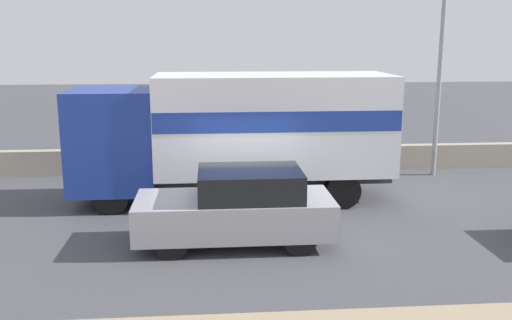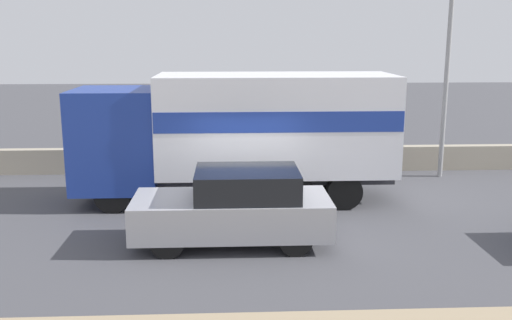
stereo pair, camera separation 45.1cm
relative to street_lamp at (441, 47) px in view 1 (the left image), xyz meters
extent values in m
plane|color=#47474C|center=(-6.04, -5.02, -3.89)|extent=(80.00, 80.00, 0.00)
cube|color=#A39984|center=(-6.04, 0.93, -3.51)|extent=(60.00, 0.35, 0.77)
cylinder|color=gray|center=(0.00, 0.00, -0.67)|extent=(0.14, 0.14, 6.45)
cube|color=navy|center=(-9.29, -2.26, -2.24)|extent=(2.10, 2.22, 2.52)
cube|color=black|center=(-10.32, -2.26, -1.73)|extent=(0.06, 1.89, 1.11)
cube|color=#2D2D33|center=(-5.25, -2.26, -3.24)|extent=(5.98, 1.30, 0.25)
cube|color=white|center=(-5.25, -2.26, -1.87)|extent=(5.98, 2.36, 2.49)
cube|color=navy|center=(-5.25, -2.26, -1.67)|extent=(5.95, 2.38, 0.50)
cylinder|color=black|center=(-9.29, -3.20, -3.45)|extent=(0.88, 0.28, 0.88)
cylinder|color=black|center=(-9.29, -1.32, -3.45)|extent=(0.88, 0.28, 0.88)
cylinder|color=black|center=(-3.60, -3.20, -3.45)|extent=(0.88, 0.28, 0.88)
cylinder|color=black|center=(-3.60, -1.32, -3.45)|extent=(0.88, 0.28, 0.88)
cylinder|color=black|center=(-4.80, -3.20, -3.45)|extent=(0.88, 0.28, 0.88)
cylinder|color=black|center=(-4.80, -1.32, -3.45)|extent=(0.88, 0.28, 0.88)
cube|color=#9E9EA3|center=(-6.40, -5.48, -3.27)|extent=(4.02, 1.71, 0.74)
cube|color=black|center=(-6.08, -5.48, -2.61)|extent=(2.09, 1.57, 0.57)
cylinder|color=black|center=(-7.65, -6.21, -3.56)|extent=(0.67, 0.20, 0.67)
cylinder|color=black|center=(-7.65, -4.74, -3.56)|extent=(0.67, 0.20, 0.67)
cylinder|color=black|center=(-5.16, -6.21, -3.56)|extent=(0.67, 0.20, 0.67)
cylinder|color=black|center=(-5.16, -4.74, -3.56)|extent=(0.67, 0.20, 0.67)
camera|label=1|loc=(-6.87, -16.66, 0.33)|focal=40.00mm
camera|label=2|loc=(-6.42, -16.69, 0.33)|focal=40.00mm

